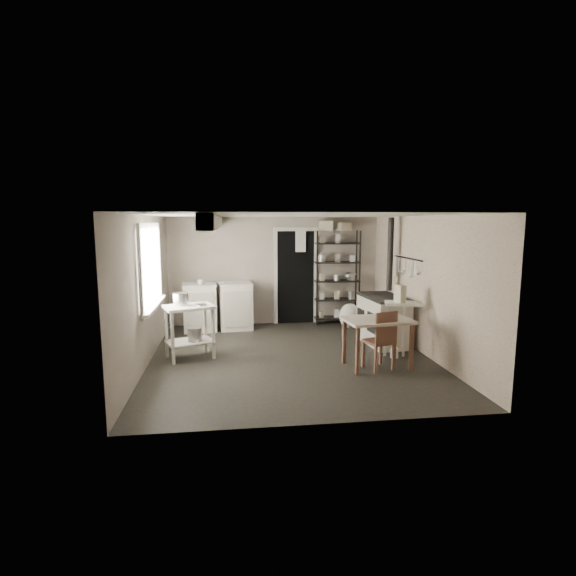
{
  "coord_description": "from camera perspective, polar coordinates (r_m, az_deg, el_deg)",
  "views": [
    {
      "loc": [
        -0.96,
        -7.07,
        2.21
      ],
      "look_at": [
        0.0,
        0.3,
        1.1
      ],
      "focal_mm": 28.0,
      "sensor_mm": 36.0,
      "label": 1
    }
  ],
  "objects": [
    {
      "name": "utensil_rail",
      "position": [
        8.31,
        14.9,
        3.66
      ],
      "size": [
        0.06,
        1.2,
        0.44
      ],
      "primitive_type": null,
      "color": "#ACABAE",
      "rests_on": "wall_right"
    },
    {
      "name": "bucket",
      "position": [
        7.45,
        -11.76,
        -5.85
      ],
      "size": [
        0.23,
        0.23,
        0.25
      ],
      "primitive_type": "cylinder",
      "rotation": [
        0.0,
        0.0,
        -0.02
      ],
      "color": "#ACABAE",
      "rests_on": "prep_table"
    },
    {
      "name": "storage_box_b",
      "position": [
        9.67,
        7.07,
        7.12
      ],
      "size": [
        0.32,
        0.31,
        0.17
      ],
      "primitive_type": "cube",
      "rotation": [
        0.0,
        0.0,
        0.33
      ],
      "color": "beige",
      "rests_on": "shelf_rack"
    },
    {
      "name": "shelf_rack",
      "position": [
        9.73,
        6.22,
        1.0
      ],
      "size": [
        0.97,
        0.42,
        2.01
      ],
      "primitive_type": null,
      "rotation": [
        0.0,
        0.0,
        -0.05
      ],
      "color": "black",
      "rests_on": "ground"
    },
    {
      "name": "mixing_bowl",
      "position": [
        9.16,
        -8.48,
        0.51
      ],
      "size": [
        0.34,
        0.34,
        0.06
      ],
      "primitive_type": "imported",
      "rotation": [
        0.0,
        0.0,
        0.4
      ],
      "color": "silver",
      "rests_on": "base_cabinets"
    },
    {
      "name": "stovepipe",
      "position": [
        8.67,
        12.85,
        4.18
      ],
      "size": [
        0.13,
        0.13,
        1.44
      ],
      "primitive_type": null,
      "rotation": [
        0.0,
        0.0,
        0.14
      ],
      "color": "black",
      "rests_on": "stove"
    },
    {
      "name": "doorway",
      "position": [
        9.72,
        0.98,
        1.34
      ],
      "size": [
        0.96,
        0.1,
        2.08
      ],
      "primitive_type": null,
      "color": "beige",
      "rests_on": "ground"
    },
    {
      "name": "wall_right",
      "position": [
        7.83,
        16.85,
        0.35
      ],
      "size": [
        0.02,
        5.0,
        2.3
      ],
      "primitive_type": "cube",
      "color": "#A2968A",
      "rests_on": "ground"
    },
    {
      "name": "wallpaper_panel",
      "position": [
        7.83,
        16.78,
        0.35
      ],
      "size": [
        0.01,
        5.0,
        2.3
      ],
      "primitive_type": null,
      "color": "beige",
      "rests_on": "wall_right"
    },
    {
      "name": "stove",
      "position": [
        8.32,
        11.97,
        -3.98
      ],
      "size": [
        0.72,
        1.17,
        0.88
      ],
      "primitive_type": null,
      "rotation": [
        0.0,
        0.0,
        0.09
      ],
      "color": "beige",
      "rests_on": "ground"
    },
    {
      "name": "base_cabinets",
      "position": [
        9.31,
        -8.88,
        -2.44
      ],
      "size": [
        1.5,
        0.73,
        0.96
      ],
      "primitive_type": null,
      "rotation": [
        0.0,
        0.0,
        0.08
      ],
      "color": "beige",
      "rests_on": "ground"
    },
    {
      "name": "table_cup",
      "position": [
        6.89,
        13.31,
        -3.47
      ],
      "size": [
        0.13,
        0.13,
        0.1
      ],
      "primitive_type": "imported",
      "rotation": [
        0.0,
        0.0,
        0.27
      ],
      "color": "silver",
      "rests_on": "work_table"
    },
    {
      "name": "prep_table",
      "position": [
        7.47,
        -12.37,
        -5.73
      ],
      "size": [
        0.9,
        0.77,
        0.87
      ],
      "primitive_type": null,
      "rotation": [
        0.0,
        0.0,
        0.35
      ],
      "color": "beige",
      "rests_on": "ground"
    },
    {
      "name": "floor",
      "position": [
        7.47,
        0.3,
        -8.72
      ],
      "size": [
        5.0,
        5.0,
        0.0
      ],
      "primitive_type": "plane",
      "color": "black",
      "rests_on": "ground"
    },
    {
      "name": "wall_left",
      "position": [
        7.26,
        -17.57,
        -0.29
      ],
      "size": [
        0.02,
        5.0,
        2.3
      ],
      "primitive_type": "cube",
      "color": "#A2968A",
      "rests_on": "ground"
    },
    {
      "name": "wall_front",
      "position": [
        4.79,
        4.34,
        -4.31
      ],
      "size": [
        4.5,
        0.02,
        2.3
      ],
      "primitive_type": "cube",
      "color": "#A2968A",
      "rests_on": "ground"
    },
    {
      "name": "floor_crock",
      "position": [
        7.6,
        13.35,
        -8.06
      ],
      "size": [
        0.15,
        0.15,
        0.16
      ],
      "primitive_type": "cylinder",
      "rotation": [
        0.0,
        0.0,
        0.17
      ],
      "color": "silver",
      "rests_on": "ground"
    },
    {
      "name": "flour_sack",
      "position": [
        9.43,
        7.85,
        -3.65
      ],
      "size": [
        0.5,
        0.45,
        0.52
      ],
      "primitive_type": "ellipsoid",
      "rotation": [
        0.0,
        0.0,
        -0.22
      ],
      "color": "silver",
      "rests_on": "ground"
    },
    {
      "name": "counter_cup",
      "position": [
        9.09,
        -11.04,
        0.51
      ],
      "size": [
        0.15,
        0.15,
        0.1
      ],
      "primitive_type": "imported",
      "rotation": [
        0.0,
        0.0,
        -0.16
      ],
      "color": "silver",
      "rests_on": "base_cabinets"
    },
    {
      "name": "wall_back",
      "position": [
        9.67,
        -1.68,
        2.2
      ],
      "size": [
        4.5,
        0.02,
        2.3
      ],
      "primitive_type": "cube",
      "color": "#A2968A",
      "rests_on": "ground"
    },
    {
      "name": "ceiling",
      "position": [
        7.13,
        0.31,
        9.22
      ],
      "size": [
        5.0,
        5.0,
        0.0
      ],
      "primitive_type": "plane",
      "rotation": [
        3.14,
        0.0,
        0.0
      ],
      "color": "beige",
      "rests_on": "wall_back"
    },
    {
      "name": "work_table",
      "position": [
        7.0,
        11.24,
        -6.82
      ],
      "size": [
        1.05,
        0.79,
        0.75
      ],
      "primitive_type": null,
      "rotation": [
        0.0,
        0.0,
        0.1
      ],
      "color": "beige",
      "rests_on": "ground"
    },
    {
      "name": "storage_box_a",
      "position": [
        9.62,
        4.82,
        7.27
      ],
      "size": [
        0.35,
        0.32,
        0.2
      ],
      "primitive_type": "cube",
      "rotation": [
        0.0,
        0.0,
        -0.23
      ],
      "color": "beige",
      "rests_on": "shelf_rack"
    },
    {
      "name": "stockpot",
      "position": [
        7.4,
        -13.44,
        -1.62
      ],
      "size": [
        0.25,
        0.25,
        0.26
      ],
      "primitive_type": "cylinder",
      "rotation": [
        0.0,
        0.0,
        0.03
      ],
      "color": "#ACABAE",
      "rests_on": "prep_table"
    },
    {
      "name": "shelf_jar",
      "position": [
        9.66,
        4.19,
        3.46
      ],
      "size": [
        0.1,
        0.11,
        0.19
      ],
      "primitive_type": "imported",
      "rotation": [
        0.0,
        0.0,
        0.28
      ],
      "color": "silver",
      "rests_on": "shelf_rack"
    },
    {
      "name": "window",
      "position": [
        7.41,
        -17.2,
        2.62
      ],
      "size": [
        0.12,
        1.76,
        1.28
      ],
      "primitive_type": null,
      "color": "beige",
      "rests_on": "wall_left"
    },
    {
      "name": "chair",
      "position": [
        6.89,
        11.44,
        -6.17
      ],
      "size": [
        0.47,
        0.49,
        0.91
      ],
      "primitive_type": null,
      "rotation": [
        0.0,
        0.0,
        0.3
      ],
      "color": "#553224",
      "rests_on": "ground"
    },
    {
      "name": "oats_box",
      "position": [
        7.48,
        14.04,
        -0.99
      ],
      "size": [
        0.15,
        0.21,
        0.28
      ],
      "primitive_type": "cube",
      "rotation": [
        0.0,
        0.0,
        0.24
      ],
      "color": "beige",
      "rests_on": "side_ledge"
    },
    {
      "name": "saucepan",
      "position": [
        7.33,
        -11.01,
        -2.36
      ],
      "size": [
        0.19,
        0.19,
        0.1
      ],
      "primitive_type": "cylinder",
      "rotation": [
        0.0,
        0.0,
        0.03
      ],
      "color": "#ACABAE",
      "rests_on": "prep_table"
    },
    {
      "name": "ceiling_beam",
      "position": [
        7.07,
        -9.47,
        8.3
      ],
      "size": [
        0.18,
        5.0,
        0.18
      ],
      "primitive_type": null,
      "color": "beige",
      "rests_on": "ceiling"
    },
    {
      "name": "side_ledge",
      "position": [
        7.61,
        14.36,
        -5.3
      ],
      "size": [
        0.65,
        0.46,
        0.91
      ],
      "primitive_type": null,
      "rotation": [
        0.0,
        0.0,
        -0.26
      ],
      "color": "beige",
      "rests_on": "ground"
    }
  ]
}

